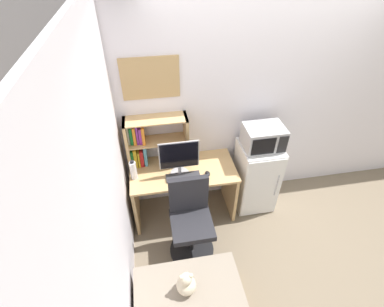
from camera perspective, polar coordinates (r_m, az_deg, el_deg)
wall_back at (r=3.56m, az=19.33°, el=9.67°), size 6.40×0.04×2.60m
wall_left at (r=1.99m, az=-16.82°, el=-18.52°), size 0.04×4.40×2.60m
desk at (r=3.41m, az=-1.75°, el=-6.08°), size 1.22×0.60×0.74m
hutch_bookshelf at (r=3.19m, az=-8.90°, el=2.46°), size 0.69×0.23×0.60m
monitor at (r=3.04m, az=-2.62°, el=-0.84°), size 0.44×0.21×0.44m
keyboard at (r=3.15m, az=-1.81°, el=-4.72°), size 0.38×0.13×0.02m
computer_mouse at (r=3.18m, az=3.16°, el=-4.07°), size 0.06×0.08×0.04m
water_bottle at (r=3.14m, az=-11.75°, el=-3.32°), size 0.07×0.07×0.24m
mini_fridge at (r=3.65m, az=12.77°, el=-4.48°), size 0.47×0.49×0.93m
microwave at (r=3.28m, az=14.22°, el=3.20°), size 0.44×0.34×0.27m
desk_chair at (r=3.12m, az=-0.24°, el=-13.91°), size 0.50×0.50×0.97m
teddy_bear at (r=2.68m, az=-1.18°, el=-24.85°), size 0.17×0.17×0.26m
wall_corkboard at (r=2.92m, az=-8.42°, el=14.79°), size 0.58×0.02×0.43m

